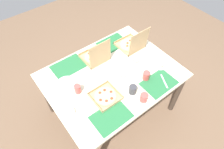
{
  "coord_description": "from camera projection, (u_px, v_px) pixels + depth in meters",
  "views": [
    {
      "loc": [
        0.85,
        1.1,
        2.44
      ],
      "look_at": [
        0.0,
        0.0,
        0.75
      ],
      "focal_mm": 32.01,
      "sensor_mm": 36.0,
      "label": 1
    }
  ],
  "objects": [
    {
      "name": "fork_by_far_left",
      "position": [
        101.0,
        75.0,
        2.18
      ],
      "size": [
        0.08,
        0.18,
        0.0
      ],
      "primitive_type": "cube",
      "rotation": [
        0.0,
        0.0,
        5.08
      ],
      "color": "#B7B7BC",
      "rests_on": "dining_table"
    },
    {
      "name": "cup_clear_right",
      "position": [
        78.0,
        89.0,
        2.0
      ],
      "size": [
        0.07,
        0.07,
        0.1
      ],
      "primitive_type": "cylinder",
      "color": "#BF4742",
      "rests_on": "dining_table"
    },
    {
      "name": "plate_near_right",
      "position": [
        160.0,
        64.0,
        2.28
      ],
      "size": [
        0.2,
        0.2,
        0.03
      ],
      "color": "white",
      "rests_on": "dining_table"
    },
    {
      "name": "placemat_near_right",
      "position": [
        68.0,
        66.0,
        2.26
      ],
      "size": [
        0.36,
        0.26,
        0.0
      ],
      "primitive_type": "cube",
      "color": "#236638",
      "rests_on": "dining_table"
    },
    {
      "name": "placemat_far_right",
      "position": [
        111.0,
        117.0,
        1.86
      ],
      "size": [
        0.36,
        0.26,
        0.0
      ],
      "primitive_type": "cube",
      "color": "#236638",
      "rests_on": "dining_table"
    },
    {
      "name": "plate_near_left",
      "position": [
        138.0,
        61.0,
        2.3
      ],
      "size": [
        0.21,
        0.21,
        0.03
      ],
      "color": "white",
      "rests_on": "dining_table"
    },
    {
      "name": "pizza_box_corner_left",
      "position": [
        105.0,
        96.0,
        1.99
      ],
      "size": [
        0.26,
        0.26,
        0.04
      ],
      "color": "tan",
      "rests_on": "dining_table"
    },
    {
      "name": "pizza_box_center",
      "position": [
        95.0,
        56.0,
        2.3
      ],
      "size": [
        0.27,
        0.28,
        0.31
      ],
      "color": "tan",
      "rests_on": "dining_table"
    },
    {
      "name": "placemat_far_left",
      "position": [
        159.0,
        83.0,
        2.11
      ],
      "size": [
        0.36,
        0.26,
        0.0
      ],
      "primitive_type": "cube",
      "color": "#236638",
      "rests_on": "dining_table"
    },
    {
      "name": "knife_by_near_right",
      "position": [
        89.0,
        133.0,
        1.76
      ],
      "size": [
        0.09,
        0.2,
        0.0
      ],
      "primitive_type": "cube",
      "rotation": [
        0.0,
        0.0,
        1.92
      ],
      "color": "#B7B7BC",
      "rests_on": "dining_table"
    },
    {
      "name": "plate_far_right",
      "position": [
        125.0,
        77.0,
        2.16
      ],
      "size": [
        0.2,
        0.2,
        0.03
      ],
      "color": "white",
      "rests_on": "dining_table"
    },
    {
      "name": "pizza_box_corner_right",
      "position": [
        131.0,
        44.0,
        2.43
      ],
      "size": [
        0.28,
        0.31,
        0.32
      ],
      "color": "tan",
      "rests_on": "dining_table"
    },
    {
      "name": "ground_plane",
      "position": [
        112.0,
        109.0,
        2.77
      ],
      "size": [
        6.0,
        6.0,
        0.0
      ],
      "primitive_type": "plane",
      "color": "brown"
    },
    {
      "name": "cup_dark",
      "position": [
        144.0,
        98.0,
        1.94
      ],
      "size": [
        0.08,
        0.08,
        0.09
      ],
      "primitive_type": "cylinder",
      "color": "#BF4742",
      "rests_on": "dining_table"
    },
    {
      "name": "condiment_bowl",
      "position": [
        70.0,
        112.0,
        1.87
      ],
      "size": [
        0.08,
        0.08,
        0.04
      ],
      "primitive_type": "cylinder",
      "color": "white",
      "rests_on": "dining_table"
    },
    {
      "name": "fork_by_near_left",
      "position": [
        164.0,
        81.0,
        2.13
      ],
      "size": [
        0.1,
        0.18,
        0.0
      ],
      "primitive_type": "cube",
      "rotation": [
        0.0,
        0.0,
        4.26
      ],
      "color": "#B7B7BC",
      "rests_on": "dining_table"
    },
    {
      "name": "cup_spare",
      "position": [
        146.0,
        76.0,
        2.12
      ],
      "size": [
        0.07,
        0.07,
        0.1
      ],
      "primitive_type": "cylinder",
      "color": "#BF4742",
      "rests_on": "dining_table"
    },
    {
      "name": "cup_clear_left",
      "position": [
        133.0,
        90.0,
        2.0
      ],
      "size": [
        0.08,
        0.08,
        0.1
      ],
      "primitive_type": "cylinder",
      "color": "#333338",
      "rests_on": "dining_table"
    },
    {
      "name": "placemat_near_left",
      "position": [
        113.0,
        43.0,
        2.51
      ],
      "size": [
        0.36,
        0.26,
        0.0
      ],
      "primitive_type": "cube",
      "color": "#236638",
      "rests_on": "dining_table"
    },
    {
      "name": "plate_middle",
      "position": [
        66.0,
        84.0,
        2.09
      ],
      "size": [
        0.21,
        0.21,
        0.02
      ],
      "color": "white",
      "rests_on": "dining_table"
    },
    {
      "name": "dining_table",
      "position": [
        112.0,
        80.0,
        2.27
      ],
      "size": [
        1.42,
        1.1,
        0.75
      ],
      "color": "#3F3328",
      "rests_on": "ground_plane"
    }
  ]
}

